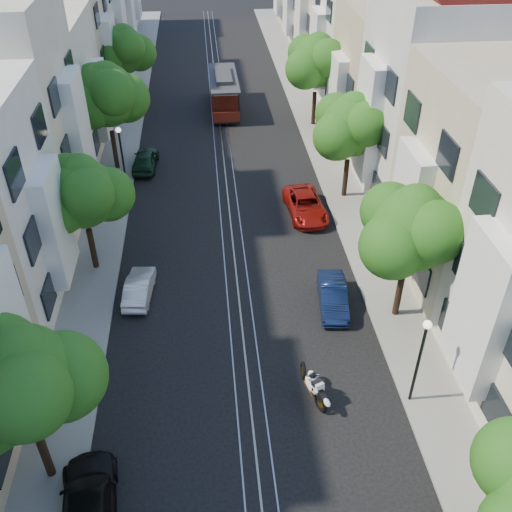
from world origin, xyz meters
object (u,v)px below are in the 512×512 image
object	(u,v)px
lamp_west	(121,150)
parked_car_w_near	(89,505)
lamp_east	(421,350)
tree_w_b	(83,195)
tree_w_d	(124,51)
parked_car_e_far	(306,205)
tree_w_c	(107,97)
tree_e_b	(412,231)
tree_e_d	(318,62)
tree_e_c	(352,127)
parked_car_w_mid	(139,287)
parked_car_e_mid	(333,296)
sportbike_rider	(314,386)
tree_w_a	(21,385)
parked_car_w_far	(145,159)
cable_car	(224,90)

from	to	relation	value
lamp_west	parked_car_w_near	world-z (taller)	lamp_west
lamp_east	lamp_west	distance (m)	21.97
tree_w_b	tree_w_d	distance (m)	22.00
parked_car_e_far	tree_w_c	bearing A→B (deg)	145.77
tree_e_b	lamp_west	bearing A→B (deg)	136.15
tree_e_d	parked_car_e_far	distance (m)	13.78
tree_e_c	parked_car_w_mid	bearing A→B (deg)	-144.90
parked_car_w_mid	tree_e_c	bearing A→B (deg)	-139.58
lamp_east	tree_e_b	bearing A→B (deg)	79.07
lamp_west	parked_car_e_mid	distance (m)	16.29
tree_w_b	tree_w_d	world-z (taller)	tree_w_d
tree_w_c	sportbike_rider	distance (m)	23.06
tree_e_c	lamp_east	size ratio (longest dim) A/B	1.57
lamp_west	parked_car_e_far	world-z (taller)	lamp_west
parked_car_w_near	parked_car_w_mid	distance (m)	11.22
tree_w_a	tree_w_b	xyz separation A→B (m)	(-0.00, 12.00, -0.34)
parked_car_e_mid	parked_car_w_far	xyz separation A→B (m)	(-9.70, 15.08, 0.06)
tree_e_d	parked_car_e_far	xyz separation A→B (m)	(-2.80, -12.81, -4.25)
tree_w_b	parked_car_w_near	world-z (taller)	tree_w_b
tree_w_b	sportbike_rider	xyz separation A→B (m)	(9.63, -9.50, -3.63)
lamp_east	cable_car	size ratio (longest dim) A/B	0.58
tree_e_c	parked_car_w_near	xyz separation A→B (m)	(-12.86, -19.65, -3.95)
lamp_west	sportbike_rider	size ratio (longest dim) A/B	2.08
tree_e_c	sportbike_rider	world-z (taller)	tree_e_c
tree_e_d	parked_car_w_mid	world-z (taller)	tree_e_d
lamp_east	cable_car	bearing A→B (deg)	100.66
parked_car_e_mid	parked_car_w_far	bearing A→B (deg)	128.64
tree_e_b	parked_car_e_mid	distance (m)	5.12
tree_e_b	tree_e_d	bearing A→B (deg)	90.00
tree_w_a	lamp_west	xyz separation A→B (m)	(0.84, 20.02, -1.89)
sportbike_rider	parked_car_w_near	xyz separation A→B (m)	(-8.09, -4.14, -0.13)
parked_car_w_near	parked_car_w_far	bearing A→B (deg)	-97.67
lamp_west	tree_w_b	bearing A→B (deg)	-95.97
parked_car_w_mid	tree_w_a	bearing A→B (deg)	81.42
tree_e_d	parked_car_w_mid	distance (m)	23.29
tree_w_a	parked_car_w_near	distance (m)	4.67
tree_w_a	tree_w_c	distance (m)	23.00
tree_w_a	parked_car_e_mid	distance (m)	14.61
lamp_west	parked_car_e_far	distance (m)	11.64
parked_car_e_mid	tree_w_c	bearing A→B (deg)	133.38
tree_w_a	tree_w_d	distance (m)	34.00
tree_w_c	parked_car_w_far	size ratio (longest dim) A/B	1.87
lamp_east	parked_car_w_mid	world-z (taller)	lamp_east
tree_w_b	tree_e_b	bearing A→B (deg)	-19.15
tree_e_b	parked_car_e_far	size ratio (longest dim) A/B	1.50
tree_w_d	parked_car_w_far	distance (m)	11.80
parked_car_e_mid	parked_car_e_far	xyz separation A→B (m)	(0.06, 8.24, 0.03)
cable_car	parked_car_w_near	world-z (taller)	cable_car
parked_car_w_far	tree_w_c	bearing A→B (deg)	4.73
tree_w_d	parked_car_e_mid	bearing A→B (deg)	-66.11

